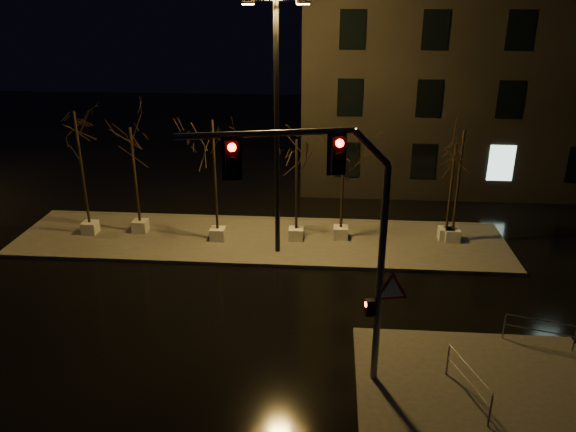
{
  "coord_description": "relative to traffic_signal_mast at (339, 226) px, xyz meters",
  "views": [
    {
      "loc": [
        3.06,
        -17.03,
        10.52
      ],
      "look_at": [
        1.57,
        2.19,
        2.8
      ],
      "focal_mm": 35.0,
      "sensor_mm": 36.0,
      "label": 1
    }
  ],
  "objects": [
    {
      "name": "median",
      "position": [
        -3.34,
        9.82,
        -4.91
      ],
      "size": [
        22.0,
        5.0,
        0.15
      ],
      "primitive_type": "cube",
      "color": "#4C4A43",
      "rests_on": "ground"
    },
    {
      "name": "guard_rail_b",
      "position": [
        3.62,
        -0.46,
        -4.16
      ],
      "size": [
        0.74,
        2.1,
        1.05
      ],
      "rotation": [
        0.0,
        0.0,
        1.89
      ],
      "color": "#5B5D63",
      "rests_on": "sidewalk_corner"
    },
    {
      "name": "traffic_signal_mast",
      "position": [
        0.0,
        0.0,
        0.0
      ],
      "size": [
        5.91,
        1.43,
        7.37
      ],
      "rotation": [
        0.0,
        0.0,
        0.23
      ],
      "color": "#5B5D63",
      "rests_on": "sidewalk_corner"
    },
    {
      "name": "guard_rail_a",
      "position": [
        6.42,
        2.32,
        -4.25
      ],
      "size": [
        2.01,
        0.62,
        0.9
      ],
      "rotation": [
        0.0,
        0.0,
        -0.28
      ],
      "color": "#5B5D63",
      "rests_on": "sidewalk_corner"
    },
    {
      "name": "tree_6",
      "position": [
        5.01,
        10.33,
        -1.41
      ],
      "size": [
        1.8,
        1.8,
        4.51
      ],
      "color": "silver",
      "rests_on": "median"
    },
    {
      "name": "ground",
      "position": [
        -3.34,
        3.82,
        -4.99
      ],
      "size": [
        90.0,
        90.0,
        0.0
      ],
      "primitive_type": "plane",
      "color": "black",
      "rests_on": "ground"
    },
    {
      "name": "tree_1",
      "position": [
        -8.96,
        10.16,
        -1.01
      ],
      "size": [
        1.8,
        1.8,
        5.04
      ],
      "color": "silver",
      "rests_on": "median"
    },
    {
      "name": "building",
      "position": [
        10.66,
        21.82,
        2.51
      ],
      "size": [
        25.0,
        12.0,
        15.0
      ],
      "primitive_type": "cube",
      "color": "black",
      "rests_on": "ground"
    },
    {
      "name": "streetlight_main",
      "position": [
        -2.41,
        8.58,
        1.04
      ],
      "size": [
        2.54,
        0.78,
        10.19
      ],
      "rotation": [
        0.0,
        0.0,
        0.2
      ],
      "color": "black",
      "rests_on": "median"
    },
    {
      "name": "tree_0",
      "position": [
        -11.21,
        9.79,
        -0.43
      ],
      "size": [
        1.8,
        1.8,
        5.82
      ],
      "color": "silver",
      "rests_on": "median"
    },
    {
      "name": "tree_3",
      "position": [
        -1.7,
        9.82,
        -1.26
      ],
      "size": [
        1.8,
        1.8,
        4.72
      ],
      "color": "silver",
      "rests_on": "median"
    },
    {
      "name": "tree_4",
      "position": [
        0.3,
        10.12,
        -1.47
      ],
      "size": [
        1.8,
        1.8,
        4.44
      ],
      "color": "silver",
      "rests_on": "median"
    },
    {
      "name": "tree_2",
      "position": [
        -5.2,
        9.53,
        -0.61
      ],
      "size": [
        1.8,
        1.8,
        5.58
      ],
      "color": "silver",
      "rests_on": "median"
    },
    {
      "name": "tree_5",
      "position": [
        5.27,
        10.24,
        -0.94
      ],
      "size": [
        1.8,
        1.8,
        5.14
      ],
      "color": "silver",
      "rests_on": "median"
    },
    {
      "name": "sidewalk_corner",
      "position": [
        4.16,
        0.32,
        -4.91
      ],
      "size": [
        7.0,
        5.0,
        0.15
      ],
      "primitive_type": "cube",
      "color": "#4C4A43",
      "rests_on": "ground"
    }
  ]
}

